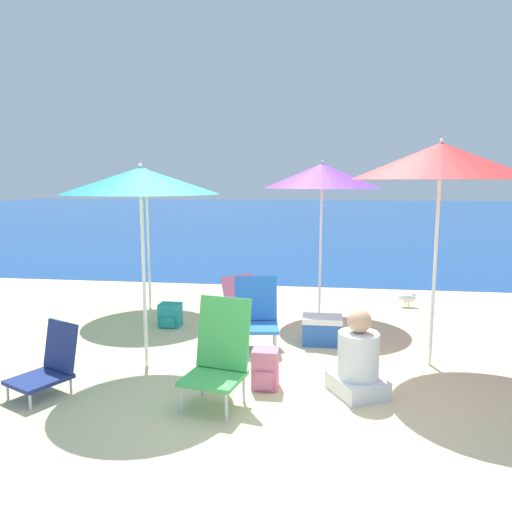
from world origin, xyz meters
TOP-DOWN VIEW (x-y plane):
  - ground_plane at (0.00, 0.00)m, footprint 60.00×60.00m
  - sea_water at (0.00, 24.68)m, footprint 60.00×40.00m
  - beach_umbrella_teal at (-1.48, 0.48)m, footprint 1.56×1.56m
  - beach_umbrella_purple at (0.29, 2.87)m, footprint 1.66×1.66m
  - beach_umbrella_red at (1.48, 0.94)m, footprint 1.77×1.77m
  - beach_umbrella_green at (-2.29, 2.84)m, footprint 1.76×1.76m
  - beach_chair_navy at (-2.12, -0.26)m, footprint 0.60×0.66m
  - beach_chair_green at (-0.54, -0.24)m, footprint 0.58×0.63m
  - beach_chair_blue at (-0.43, 1.30)m, footprint 0.59×0.66m
  - beach_chair_pink at (-0.73, 2.19)m, footprint 0.69×0.69m
  - person_seated_near at (0.68, 0.10)m, footprint 0.60×0.63m
  - backpack_teal at (-1.67, 1.92)m, footprint 0.28×0.26m
  - backpack_pink at (-0.17, 0.12)m, footprint 0.24×0.25m
  - cooler_box at (0.34, 1.48)m, footprint 0.47×0.33m
  - seagull at (1.64, 3.43)m, footprint 0.27×0.11m

SIDE VIEW (x-z plane):
  - ground_plane at x=0.00m, z-range 0.00..0.00m
  - sea_water at x=0.00m, z-range 0.00..0.01m
  - seagull at x=1.64m, z-range 0.03..0.25m
  - backpack_teal at x=-1.67m, z-range 0.00..0.31m
  - cooler_box at x=0.34m, z-range 0.00..0.34m
  - backpack_pink at x=-0.17m, z-range 0.00..0.37m
  - beach_chair_navy at x=-2.12m, z-range -0.04..0.60m
  - beach_chair_pink at x=-0.73m, z-range -0.03..0.62m
  - person_seated_near at x=0.68m, z-range -0.09..0.71m
  - beach_chair_blue at x=-0.43m, z-range 0.00..0.81m
  - beach_chair_green at x=-0.54m, z-range -0.01..0.91m
  - beach_umbrella_green at x=-2.29m, z-range 0.86..2.98m
  - beach_umbrella_teal at x=-1.48m, z-range 0.88..2.99m
  - beach_umbrella_purple at x=0.29m, z-range 0.89..3.10m
  - beach_umbrella_red at x=1.48m, z-range 0.95..3.30m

